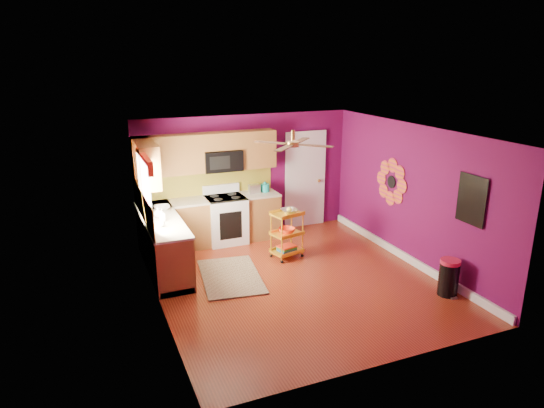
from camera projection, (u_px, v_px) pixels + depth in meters
name	position (u px, v px, depth m)	size (l,w,h in m)	color
ground	(296.00, 281.00, 8.13)	(5.00, 5.00, 0.00)	maroon
room_envelope	(299.00, 187.00, 7.66)	(4.54, 5.04, 2.52)	#5C0A44
lower_cabinets	(191.00, 232.00, 9.12)	(2.81, 2.31, 0.94)	brown
electric_range	(226.00, 219.00, 9.71)	(0.76, 0.66, 1.13)	white
upper_cabinetry	(188.00, 157.00, 9.07)	(2.80, 2.30, 1.26)	brown
left_window	(144.00, 178.00, 7.74)	(0.08, 1.35, 1.08)	white
panel_door	(305.00, 180.00, 10.50)	(0.95, 0.11, 2.15)	white
right_wall_art	(425.00, 189.00, 8.22)	(0.04, 2.74, 1.04)	black
ceiling_fan	(293.00, 143.00, 7.64)	(1.01, 1.01, 0.26)	#BF8C3F
shag_rug	(231.00, 276.00, 8.26)	(0.96, 1.57, 0.02)	black
rolling_cart	(287.00, 232.00, 8.94)	(0.61, 0.51, 0.97)	yellow
trash_can	(449.00, 277.00, 7.57)	(0.34, 0.36, 0.59)	black
teal_kettle	(265.00, 188.00, 9.94)	(0.18, 0.18, 0.21)	#16AAA9
toaster	(254.00, 189.00, 9.83)	(0.22, 0.15, 0.18)	beige
soap_bottle_a	(162.00, 215.00, 8.16)	(0.09, 0.10, 0.21)	#EA3F72
soap_bottle_b	(158.00, 212.00, 8.35)	(0.14, 0.14, 0.18)	white
counter_dish	(162.00, 208.00, 8.78)	(0.29, 0.29, 0.07)	white
counter_cup	(161.00, 224.00, 7.90)	(0.13, 0.13, 0.10)	white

